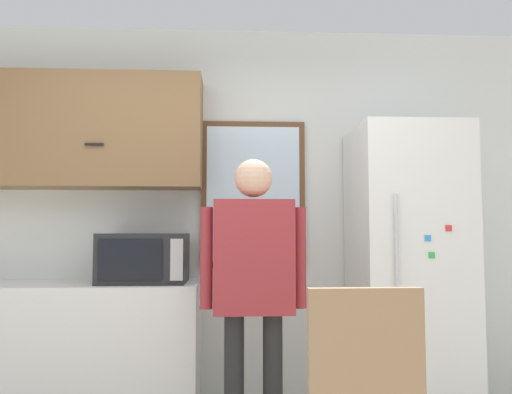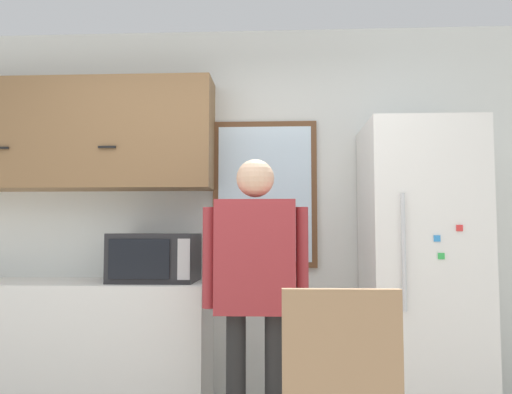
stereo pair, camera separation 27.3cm
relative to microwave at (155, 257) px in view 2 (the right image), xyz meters
name	(u,v)px [view 2 (the right image)]	position (x,y,z in m)	size (l,w,h in m)	color
back_wall	(228,214)	(0.45, 0.31, 0.30)	(6.00, 0.06, 2.70)	silver
counter	(50,349)	(-0.69, -0.01, -0.61)	(2.10, 0.57, 0.89)	silver
upper_cabinets	(64,135)	(-0.69, 0.12, 0.85)	(2.10, 0.33, 0.77)	olive
microwave	(155,257)	(0.00, 0.00, 0.00)	(0.55, 0.43, 0.32)	#232326
person	(255,272)	(0.69, -0.47, -0.06)	(0.60, 0.22, 1.63)	black
refrigerator	(421,274)	(1.72, -0.06, -0.10)	(0.68, 0.69, 1.91)	white
window	(265,194)	(0.72, 0.26, 0.44)	(0.74, 0.05, 1.05)	brown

